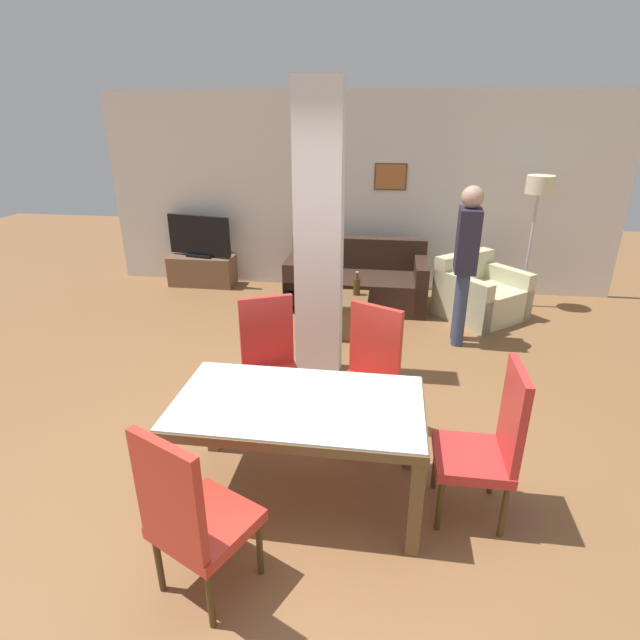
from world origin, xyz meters
name	(u,v)px	position (x,y,z in m)	size (l,w,h in m)	color
ground_plane	(300,493)	(0.00, 0.00, 0.00)	(18.00, 18.00, 0.00)	brown
back_wall	(355,194)	(0.00, 4.48, 1.35)	(7.20, 0.09, 2.70)	white
divider_pillar	(319,239)	(-0.12, 1.78, 1.35)	(0.43, 0.28, 2.70)	white
dining_table	(299,422)	(0.00, 0.00, 0.58)	(1.59, 0.88, 0.74)	brown
dining_chair_far_left	(270,360)	(-0.40, 0.87, 0.55)	(0.61, 0.61, 1.06)	red
dining_chair_far_right	(367,371)	(0.40, 0.79, 0.55)	(0.62, 0.62, 1.06)	red
dining_chair_head_right	(489,441)	(1.19, 0.00, 0.55)	(0.46, 0.46, 1.06)	red
dining_chair_near_left	(191,514)	(-0.40, -0.83, 0.55)	(0.61, 0.61, 1.06)	red
sofa	(357,283)	(0.11, 3.73, 0.29)	(1.82, 0.91, 0.84)	#37241B
armchair	(479,296)	(1.68, 3.51, 0.27)	(1.24, 1.23, 0.76)	beige
coffee_table	(343,315)	(0.02, 2.74, 0.23)	(0.58, 0.59, 0.44)	brown
bottle	(357,286)	(0.16, 2.86, 0.55)	(0.08, 0.08, 0.28)	#4C2D14
tv_stand	(202,271)	(-2.25, 4.20, 0.22)	(0.96, 0.40, 0.44)	brown
tv_screen	(199,237)	(-2.25, 4.20, 0.73)	(0.98, 0.27, 0.60)	black
floor_lamp	(538,198)	(2.31, 3.96, 1.43)	(0.33, 0.33, 1.70)	#B7B7BC
standing_person	(466,256)	(1.33, 2.66, 1.01)	(0.24, 0.39, 1.74)	#364360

